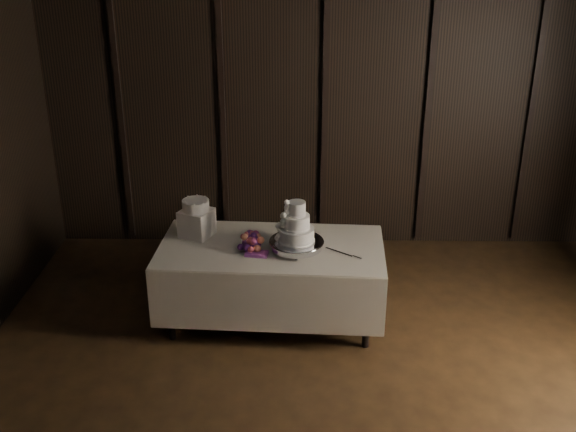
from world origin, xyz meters
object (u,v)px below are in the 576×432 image
at_px(box_pedestal, 197,223).
at_px(wedding_cake, 293,227).
at_px(cake_stand, 296,246).
at_px(display_table, 271,280).
at_px(small_cake, 196,205).
at_px(bouquet, 252,242).

bearing_deg(box_pedestal, wedding_cake, -19.60).
distance_m(cake_stand, box_pedestal, 0.96).
height_order(display_table, small_cake, small_cake).
height_order(display_table, wedding_cake, wedding_cake).
xyz_separation_m(display_table, small_cake, (-0.68, 0.21, 0.64)).
distance_m(display_table, cake_stand, 0.46).
relative_size(display_table, bouquet, 5.00).
xyz_separation_m(display_table, bouquet, (-0.17, -0.07, 0.41)).
xyz_separation_m(display_table, cake_stand, (0.22, -0.09, 0.39)).
xyz_separation_m(wedding_cake, small_cake, (-0.88, 0.31, 0.06)).
distance_m(bouquet, box_pedestal, 0.59).
bearing_deg(small_cake, display_table, -17.31).
relative_size(wedding_cake, small_cake, 1.51).
relative_size(bouquet, small_cake, 1.68).
bearing_deg(display_table, cake_stand, -17.51).
bearing_deg(bouquet, cake_stand, -2.94).
bearing_deg(box_pedestal, display_table, -17.31).
relative_size(cake_stand, wedding_cake, 1.32).
bearing_deg(cake_stand, wedding_cake, -150.26).
relative_size(bouquet, box_pedestal, 1.57).
distance_m(wedding_cake, box_pedestal, 0.94).
height_order(cake_stand, bouquet, bouquet).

